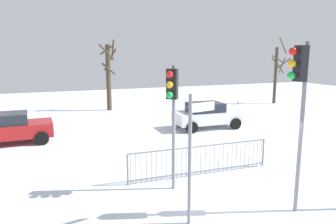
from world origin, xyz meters
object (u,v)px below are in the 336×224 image
Objects in this scene: bare_tree_centre at (109,74)px; traffic_light_mid_left at (172,100)px; car_red_near at (9,128)px; bare_tree_right at (276,73)px; direction_sign_post at (192,153)px; traffic_light_mid_right at (299,90)px; car_white_far at (207,115)px.

traffic_light_mid_left is at bearing -93.29° from bare_tree_centre.
bare_tree_right is (19.97, 5.61, 1.81)m from car_red_near.
traffic_light_mid_right is at bearing -21.45° from direction_sign_post.
traffic_light_mid_left is at bearing 53.14° from traffic_light_mid_right.
traffic_light_mid_right is at bearing -127.71° from bare_tree_right.
direction_sign_post is at bearing 88.19° from traffic_light_mid_right.
car_red_near is at bearing -164.30° from bare_tree_right.
bare_tree_centre is (-1.66, 17.44, -0.67)m from traffic_light_mid_right.
direction_sign_post is 10.95m from car_red_near.
car_white_far is (10.27, -0.46, 0.00)m from car_red_near.
traffic_light_mid_right reaches higher than traffic_light_mid_left.
car_red_near is at bearing 178.34° from car_white_far.
bare_tree_centre is at bearing 172.97° from bare_tree_right.
direction_sign_post is 10.67m from car_white_far.
traffic_light_mid_right is 1.19× the size of car_white_far.
traffic_light_mid_right reaches higher than car_white_far.
bare_tree_centre is (-4.13, 7.78, 1.91)m from car_white_far.
traffic_light_mid_left reaches higher than car_white_far.
traffic_light_mid_left reaches higher than car_red_near.
traffic_light_mid_left is 1.02× the size of car_white_far.
direction_sign_post is 17.06m from bare_tree_centre.
traffic_light_mid_right reaches higher than direction_sign_post.
direction_sign_post reaches higher than car_white_far.
bare_tree_centre is (6.14, 7.32, 1.91)m from car_red_near.
traffic_light_mid_left is at bearing 69.61° from direction_sign_post.
car_red_near is at bearing 104.75° from direction_sign_post.
direction_sign_post is at bearing -93.82° from bare_tree_centre.
bare_tree_centre is at bearing 12.50° from traffic_light_mid_right.
bare_tree_centre is (0.86, 15.00, -0.20)m from traffic_light_mid_left.
traffic_light_mid_left is 0.72× the size of bare_tree_right.
car_red_near is 10.28m from car_white_far.
car_white_far is (2.46, 9.66, -2.58)m from traffic_light_mid_right.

